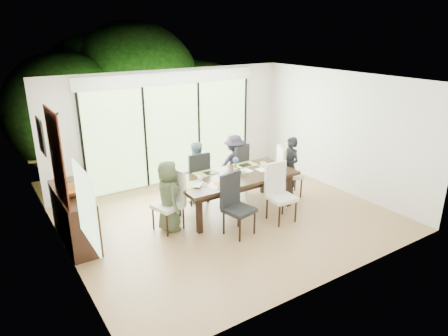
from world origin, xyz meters
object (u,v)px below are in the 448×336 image
chair_far_left (195,176)px  person_right_end (290,167)px  cup_a (201,177)px  chair_near_right (282,193)px  chair_near_left (239,205)px  cup_c (263,164)px  table_top (235,176)px  cup_b (244,173)px  chair_far_right (234,168)px  person_far_right (234,164)px  person_left_end (168,196)px  laptop (201,184)px  bowl (72,191)px  chair_left_end (168,201)px  vase (236,171)px  person_far_left (195,172)px  sideboard (74,217)px  chair_right_end (290,171)px

chair_far_left → person_right_end: size_ratio=0.85×
chair_far_left → cup_a: bearing=73.9°
chair_near_right → chair_near_left: bearing=-177.6°
person_right_end → cup_c: 0.71m
table_top → cup_b: (0.15, -0.10, 0.08)m
chair_far_right → person_far_right: bearing=72.0°
table_top → person_left_end: person_left_end is taller
chair_near_right → person_far_right: bearing=90.8°
laptop → bowl: (-2.20, 0.52, 0.19)m
table_top → chair_far_right: bearing=57.1°
chair_left_end → laptop: chair_left_end is taller
vase → cup_a: 0.76m
person_far_left → sideboard: bearing=8.9°
chair_left_end → chair_far_right: (2.05, 0.85, 0.00)m
chair_near_left → person_right_end: (1.98, 0.87, 0.10)m
person_right_end → laptop: person_right_end is taller
chair_far_left → chair_near_right: bearing=122.5°
chair_left_end → chair_far_left: (1.05, 0.85, 0.00)m
person_right_end → bowl: size_ratio=2.76×
chair_far_right → laptop: 1.71m
chair_right_end → chair_near_right: 1.33m
cup_b → chair_near_right: bearing=-65.6°
chair_left_end → person_far_left: person_far_left is taller
person_right_end → bowl: bearing=-90.7°
cup_c → bowl: bowl is taller
table_top → bowl: (-3.05, 0.42, 0.23)m
chair_near_left → person_left_end: person_left_end is taller
person_left_end → cup_c: size_ratio=10.40×
cup_a → cup_c: same height
cup_b → cup_c: bearing=17.1°
chair_left_end → cup_b: (1.65, -0.10, 0.26)m
cup_c → person_far_left: bearing=149.7°
chair_near_right → cup_a: (-1.20, 1.02, 0.26)m
chair_right_end → chair_far_right: (-0.95, 0.85, 0.00)m
chair_right_end → vase: bearing=111.8°
person_left_end → bowl: size_ratio=2.76×
vase → cup_b: (0.10, -0.15, -0.01)m
chair_near_left → chair_far_left: bearing=75.7°
cup_a → cup_c: (1.50, -0.05, 0.00)m
cup_a → person_left_end: bearing=-169.1°
chair_near_right → person_far_left: size_ratio=0.85×
laptop → cup_a: cup_a is taller
cup_b → bowl: bowl is taller
chair_right_end → laptop: size_ratio=3.33×
chair_far_right → cup_a: 1.46m
person_left_end → person_far_left: same height
vase → sideboard: size_ratio=0.08×
chair_left_end → chair_right_end: (3.00, 0.00, 0.00)m
chair_far_right → cup_b: chair_far_right is taller
person_far_left → vase: person_far_left is taller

